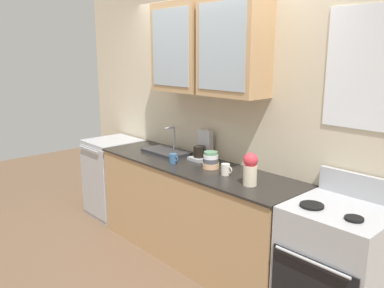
% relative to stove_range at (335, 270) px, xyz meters
% --- Properties ---
extents(ground_plane, '(10.00, 10.00, 0.00)m').
position_rel_stove_range_xyz_m(ground_plane, '(-1.46, 0.00, -0.48)').
color(ground_plane, brown).
extents(back_wall_unit, '(4.55, 0.42, 2.73)m').
position_rel_stove_range_xyz_m(back_wall_unit, '(-1.46, 0.33, 1.02)').
color(back_wall_unit, beige).
rests_on(back_wall_unit, ground_plane).
extents(counter, '(2.26, 0.64, 0.94)m').
position_rel_stove_range_xyz_m(counter, '(-1.46, 0.00, -0.01)').
color(counter, tan).
rests_on(counter, ground_plane).
extents(stove_range, '(0.66, 0.65, 1.12)m').
position_rel_stove_range_xyz_m(stove_range, '(0.00, 0.00, 0.00)').
color(stove_range, '#ADAFB5').
rests_on(stove_range, ground_plane).
extents(sink_faucet, '(0.51, 0.29, 0.27)m').
position_rel_stove_range_xyz_m(sink_faucet, '(-1.97, 0.08, 0.48)').
color(sink_faucet, '#2D2D30').
rests_on(sink_faucet, counter).
extents(bowl_stack, '(0.15, 0.15, 0.15)m').
position_rel_stove_range_xyz_m(bowl_stack, '(-1.27, 0.04, 0.53)').
color(bowl_stack, '#E0AD7F').
rests_on(bowl_stack, counter).
extents(vase, '(0.12, 0.12, 0.26)m').
position_rel_stove_range_xyz_m(vase, '(-0.72, -0.07, 0.60)').
color(vase, beige).
rests_on(vase, counter).
extents(cup_near_sink, '(0.11, 0.08, 0.09)m').
position_rel_stove_range_xyz_m(cup_near_sink, '(-1.63, -0.11, 0.51)').
color(cup_near_sink, '#38608C').
rests_on(cup_near_sink, counter).
extents(cup_near_bowls, '(0.11, 0.08, 0.10)m').
position_rel_stove_range_xyz_m(cup_near_bowls, '(-1.03, -0.02, 0.51)').
color(cup_near_bowls, silver).
rests_on(cup_near_bowls, counter).
extents(dishwasher, '(0.56, 0.62, 0.94)m').
position_rel_stove_range_xyz_m(dishwasher, '(-2.90, -0.00, -0.01)').
color(dishwasher, '#ADAFB5').
rests_on(dishwasher, ground_plane).
extents(coffee_maker, '(0.17, 0.20, 0.29)m').
position_rel_stove_range_xyz_m(coffee_maker, '(-1.53, 0.19, 0.57)').
color(coffee_maker, '#B7B7BC').
rests_on(coffee_maker, counter).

